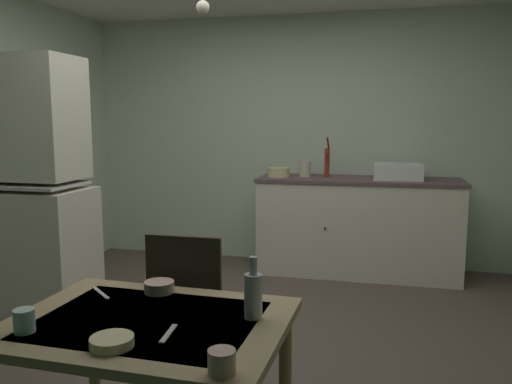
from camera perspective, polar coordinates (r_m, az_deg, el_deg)
The scene contains 18 objects.
ground_plane at distance 3.55m, azimuth -1.94°, elevation -16.73°, with size 5.34×5.34×0.00m, color brown.
wall_back at distance 5.40m, azimuth 4.32°, elevation 5.71°, with size 4.41×0.10×2.54m, color beige.
hutch_cabinet at distance 4.22m, azimuth -23.95°, elevation -0.52°, with size 0.88×0.57×1.94m.
counter_cabinet at distance 5.06m, azimuth 11.24°, elevation -3.75°, with size 1.92×0.64×0.93m.
sink_basin at distance 4.98m, azimuth 15.52°, elevation 2.25°, with size 0.44×0.34×0.15m.
hand_pump at distance 5.04m, azimuth 7.90°, elevation 3.57°, with size 0.05×0.27×0.39m.
mixing_bowl_counter at distance 5.03m, azimuth 2.53°, elevation 2.20°, with size 0.22×0.22×0.09m, color beige.
stoneware_crock at distance 5.08m, azimuth 5.50°, elevation 2.59°, with size 0.12×0.12×0.15m, color beige.
dining_table at distance 2.11m, azimuth -11.86°, elevation -16.12°, with size 1.09×0.82×0.72m.
chair_far_side at distance 2.71m, azimuth -7.09°, elevation -13.62°, with size 0.40×0.40×0.94m.
serving_bowl_wide at distance 2.36m, azimuth -10.71°, elevation -10.32°, with size 0.13×0.13×0.05m, color tan.
soup_bowl_small at distance 1.87m, azimuth -15.74°, elevation -15.74°, with size 0.15×0.15×0.03m, color beige.
teacup_mint at distance 1.63m, azimuth -3.83°, elevation -18.32°, with size 0.09×0.09×0.07m, color tan.
mug_tall at distance 2.08m, azimuth -24.38°, elevation -12.91°, with size 0.08×0.08×0.09m, color #ADD1C1.
glass_bottle at distance 2.01m, azimuth -0.31°, elevation -11.27°, with size 0.07×0.07×0.24m.
table_knife at distance 2.41m, azimuth -16.90°, elevation -10.67°, with size 0.19×0.02×0.01m, color silver.
teaspoon_near_bowl at distance 1.93m, azimuth -9.70°, elevation -15.25°, with size 0.16×0.02×0.01m, color beige.
pendant_bulb at distance 3.25m, azimuth -5.93°, elevation 19.75°, with size 0.08×0.08×0.08m, color #F9EFCC.
Camera 1 is at (0.87, -3.11, 1.48)m, focal length 35.96 mm.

